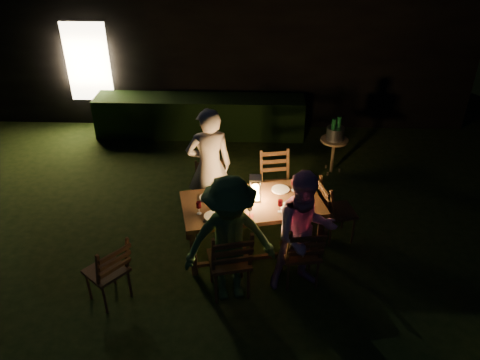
{
  "coord_description": "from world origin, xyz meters",
  "views": [
    {
      "loc": [
        0.67,
        -5.03,
        4.22
      ],
      "look_at": [
        0.45,
        0.36,
        0.96
      ],
      "focal_mm": 35.0,
      "sensor_mm": 36.0,
      "label": 1
    }
  ],
  "objects_px": {
    "dining_table": "(252,207)",
    "chair_spare": "(109,281)",
    "chair_near_right": "(300,263)",
    "chair_end": "(336,220)",
    "ice_bucket": "(335,133)",
    "person_house_side": "(209,167)",
    "chair_far_left": "(211,204)",
    "chair_far_right": "(276,196)",
    "person_opp_right": "(304,233)",
    "bottle_table": "(234,195)",
    "side_table": "(334,143)",
    "person_opp_left": "(230,241)",
    "bottle_bucket_b": "(338,130)",
    "chair_near_left": "(230,271)",
    "bottle_bucket_a": "(333,132)",
    "lantern": "(255,190)"
  },
  "relations": [
    {
      "from": "person_house_side",
      "to": "chair_spare",
      "type": "bearing_deg",
      "value": 44.96
    },
    {
      "from": "dining_table",
      "to": "chair_spare",
      "type": "height_order",
      "value": "chair_spare"
    },
    {
      "from": "chair_far_left",
      "to": "side_table",
      "type": "relative_size",
      "value": 1.47
    },
    {
      "from": "chair_far_right",
      "to": "person_opp_right",
      "type": "bearing_deg",
      "value": 89.66
    },
    {
      "from": "person_opp_left",
      "to": "bottle_bucket_a",
      "type": "relative_size",
      "value": 5.2
    },
    {
      "from": "chair_far_right",
      "to": "chair_spare",
      "type": "height_order",
      "value": "chair_far_right"
    },
    {
      "from": "chair_end",
      "to": "chair_spare",
      "type": "bearing_deg",
      "value": -79.31
    },
    {
      "from": "person_house_side",
      "to": "person_opp_left",
      "type": "distance_m",
      "value": 1.64
    },
    {
      "from": "chair_near_right",
      "to": "chair_end",
      "type": "bearing_deg",
      "value": 49.04
    },
    {
      "from": "person_house_side",
      "to": "chair_end",
      "type": "bearing_deg",
      "value": 153.97
    },
    {
      "from": "chair_near_right",
      "to": "lantern",
      "type": "xyz_separation_m",
      "value": [
        -0.58,
        0.7,
        0.62
      ]
    },
    {
      "from": "chair_far_right",
      "to": "chair_end",
      "type": "bearing_deg",
      "value": 134.63
    },
    {
      "from": "chair_spare",
      "to": "bottle_bucket_b",
      "type": "xyz_separation_m",
      "value": [
        3.12,
        3.27,
        0.51
      ]
    },
    {
      "from": "chair_spare",
      "to": "ice_bucket",
      "type": "relative_size",
      "value": 3.24
    },
    {
      "from": "chair_near_right",
      "to": "chair_spare",
      "type": "xyz_separation_m",
      "value": [
        -2.31,
        -0.4,
        -0.01
      ]
    },
    {
      "from": "side_table",
      "to": "bottle_bucket_a",
      "type": "xyz_separation_m",
      "value": [
        -0.05,
        -0.04,
        0.24
      ]
    },
    {
      "from": "chair_far_right",
      "to": "person_house_side",
      "type": "bearing_deg",
      "value": 0.5
    },
    {
      "from": "person_opp_left",
      "to": "side_table",
      "type": "height_order",
      "value": "person_opp_left"
    },
    {
      "from": "chair_far_right",
      "to": "side_table",
      "type": "xyz_separation_m",
      "value": [
        1.03,
        1.3,
        0.26
      ]
    },
    {
      "from": "bottle_table",
      "to": "bottle_bucket_b",
      "type": "bearing_deg",
      "value": 53.67
    },
    {
      "from": "person_house_side",
      "to": "person_opp_right",
      "type": "distance_m",
      "value": 1.87
    },
    {
      "from": "side_table",
      "to": "person_opp_right",
      "type": "bearing_deg",
      "value": -104.68
    },
    {
      "from": "chair_far_right",
      "to": "chair_near_left",
      "type": "bearing_deg",
      "value": 60.33
    },
    {
      "from": "person_opp_right",
      "to": "bottle_bucket_b",
      "type": "relative_size",
      "value": 5.07
    },
    {
      "from": "chair_near_left",
      "to": "chair_near_right",
      "type": "xyz_separation_m",
      "value": [
        0.87,
        0.21,
        -0.02
      ]
    },
    {
      "from": "person_house_side",
      "to": "person_opp_left",
      "type": "bearing_deg",
      "value": 90.0
    },
    {
      "from": "chair_end",
      "to": "side_table",
      "type": "height_order",
      "value": "chair_end"
    },
    {
      "from": "chair_end",
      "to": "chair_spare",
      "type": "distance_m",
      "value": 3.18
    },
    {
      "from": "person_house_side",
      "to": "ice_bucket",
      "type": "distance_m",
      "value": 2.51
    },
    {
      "from": "chair_end",
      "to": "ice_bucket",
      "type": "distance_m",
      "value": 1.95
    },
    {
      "from": "lantern",
      "to": "bottle_bucket_b",
      "type": "bearing_deg",
      "value": 57.11
    },
    {
      "from": "person_house_side",
      "to": "chair_far_left",
      "type": "bearing_deg",
      "value": 91.66
    },
    {
      "from": "side_table",
      "to": "person_house_side",
      "type": "bearing_deg",
      "value": -143.52
    },
    {
      "from": "chair_end",
      "to": "person_opp_right",
      "type": "xyz_separation_m",
      "value": [
        -0.56,
        -0.98,
        0.51
      ]
    },
    {
      "from": "chair_near_right",
      "to": "person_opp_right",
      "type": "xyz_separation_m",
      "value": [
        0.01,
        -0.05,
        0.51
      ]
    },
    {
      "from": "dining_table",
      "to": "person_opp_left",
      "type": "bearing_deg",
      "value": -118.76
    },
    {
      "from": "person_opp_left",
      "to": "bottle_table",
      "type": "bearing_deg",
      "value": 76.29
    },
    {
      "from": "chair_spare",
      "to": "side_table",
      "type": "relative_size",
      "value": 1.5
    },
    {
      "from": "chair_spare",
      "to": "person_opp_left",
      "type": "relative_size",
      "value": 0.58
    },
    {
      "from": "person_opp_right",
      "to": "person_house_side",
      "type": "bearing_deg",
      "value": 118.76
    },
    {
      "from": "chair_near_right",
      "to": "bottle_table",
      "type": "distance_m",
      "value": 1.2
    },
    {
      "from": "chair_far_right",
      "to": "side_table",
      "type": "height_order",
      "value": "chair_far_right"
    },
    {
      "from": "person_house_side",
      "to": "ice_bucket",
      "type": "height_order",
      "value": "person_house_side"
    },
    {
      "from": "chair_far_right",
      "to": "chair_near_right",
      "type": "bearing_deg",
      "value": 89.48
    },
    {
      "from": "bottle_bucket_b",
      "to": "ice_bucket",
      "type": "bearing_deg",
      "value": -141.34
    },
    {
      "from": "person_opp_left",
      "to": "bottle_bucket_b",
      "type": "distance_m",
      "value": 3.54
    },
    {
      "from": "chair_near_right",
      "to": "chair_far_left",
      "type": "height_order",
      "value": "chair_near_right"
    },
    {
      "from": "chair_near_left",
      "to": "person_opp_right",
      "type": "bearing_deg",
      "value": -3.31
    },
    {
      "from": "chair_near_right",
      "to": "chair_far_left",
      "type": "relative_size",
      "value": 1.06
    },
    {
      "from": "bottle_table",
      "to": "bottle_bucket_a",
      "type": "xyz_separation_m",
      "value": [
        1.58,
        2.2,
        -0.1
      ]
    }
  ]
}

